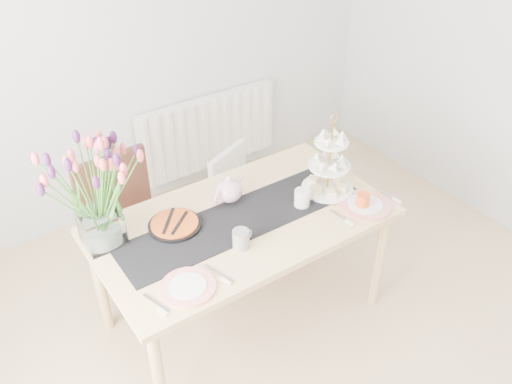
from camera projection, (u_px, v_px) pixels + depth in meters
room_shell at (368, 201)px, 2.15m from camera, size 4.50×4.50×4.50m
radiator at (209, 132)px, 4.34m from camera, size 1.20×0.08×0.60m
dining_table at (242, 230)px, 2.99m from camera, size 1.60×0.90×0.75m
chair_brown at (126, 219)px, 3.27m from camera, size 0.48×0.48×0.93m
chair_white at (240, 196)px, 3.65m from camera, size 0.51×0.51×0.76m
table_runner at (242, 218)px, 2.94m from camera, size 1.40×0.35×0.01m
tulip_vase at (91, 179)px, 2.56m from camera, size 0.71×0.71×0.61m
cake_stand at (329, 172)px, 3.09m from camera, size 0.30×0.30×0.44m
teapot at (229, 190)px, 3.03m from camera, size 0.29×0.26×0.16m
cream_jug at (325, 166)px, 3.28m from camera, size 0.13×0.13×0.10m
tart_tin at (175, 225)px, 2.87m from camera, size 0.28×0.28×0.03m
mug_grey at (241, 239)px, 2.72m from camera, size 0.10×0.10×0.10m
mug_white at (302, 198)px, 3.01m from camera, size 0.10×0.10×0.10m
mug_orange at (363, 201)px, 3.00m from camera, size 0.10×0.10×0.09m
plate_left at (188, 287)px, 2.51m from camera, size 0.33×0.33×0.01m
plate_right at (365, 205)px, 3.03m from camera, size 0.32×0.32×0.02m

